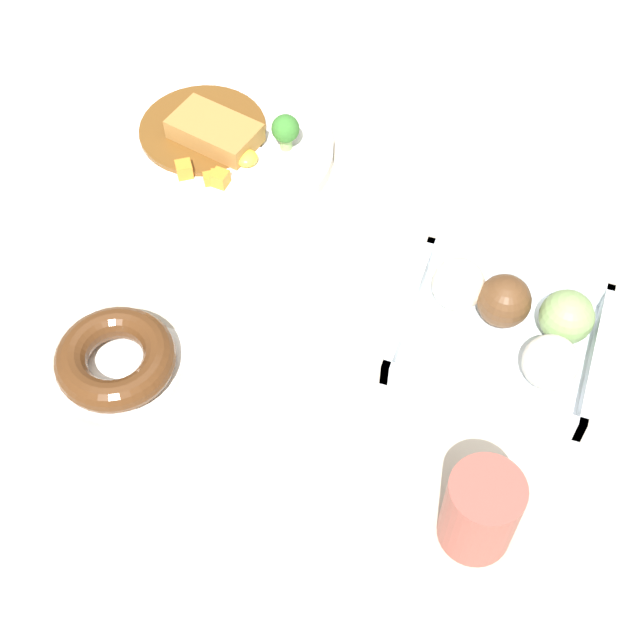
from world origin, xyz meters
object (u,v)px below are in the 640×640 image
donut_box (509,328)px  coffee_mug (481,511)px  chocolate_ring_donut (116,359)px  curry_plate (223,147)px

donut_box → coffee_mug: (-0.02, 0.20, 0.02)m
chocolate_ring_donut → coffee_mug: coffee_mug is taller
chocolate_ring_donut → coffee_mug: bearing=172.3°
donut_box → chocolate_ring_donut: 0.38m
donut_box → chocolate_ring_donut: bearing=23.8°
coffee_mug → curry_plate: bearing=-42.8°
chocolate_ring_donut → donut_box: bearing=-156.2°
donut_box → coffee_mug: coffee_mug is taller
curry_plate → donut_box: 0.40m
donut_box → chocolate_ring_donut: donut_box is taller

